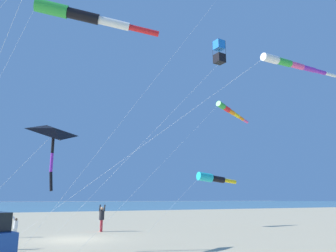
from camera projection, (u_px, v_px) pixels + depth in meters
name	position (u px, v px, depth m)	size (l,w,h in m)	color
ground_plane	(75.00, 240.00, 19.72)	(600.00, 600.00, 0.00)	#C6B58C
ocean_water_strip	(3.00, 204.00, 163.35)	(240.00, 600.00, 0.01)	teal
person_adult_flyer	(102.00, 217.00, 24.73)	(0.63, 0.50, 1.94)	#B72833
person_child_green_jacket	(2.00, 234.00, 15.81)	(0.41, 0.33, 1.28)	gold
person_child_grey_jacket	(15.00, 226.00, 20.89)	(0.35, 0.43, 1.28)	silver
kite_windsock_black_fish_shape	(212.00, 178.00, 29.42)	(2.52, 9.61, 4.63)	#1EB7C6
kite_windsock_blue_topmost	(292.00, 65.00, 17.01)	(9.46, 15.66, 9.19)	white
kite_windsock_yellow_midlevel	(229.00, 111.00, 31.50)	(9.88, 18.48, 11.04)	green
kite_box_magenta_far_left	(219.00, 52.00, 26.25)	(6.64, 10.71, 14.50)	blue
kite_delta_striped_overhead	(54.00, 133.00, 15.54)	(1.68, 5.36, 5.87)	black
kite_windsock_red_high_left	(81.00, 15.00, 18.24)	(5.23, 9.72, 12.81)	green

